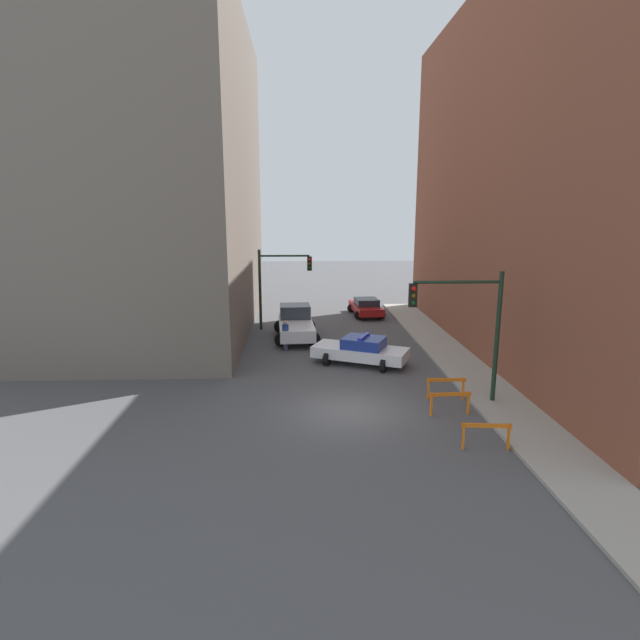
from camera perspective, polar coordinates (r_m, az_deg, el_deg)
ground_plane at (r=19.70m, az=3.20°, el=-10.27°), size 120.00×120.00×0.00m
sidewalk_right at (r=21.16m, az=20.39°, el=-9.25°), size 2.40×44.00×0.12m
building_corner_left at (r=33.74m, az=-20.60°, el=14.93°), size 14.00×20.00×19.12m
building_right at (r=30.27m, az=28.85°, el=14.38°), size 12.00×28.00×18.87m
traffic_light_near at (r=20.18m, az=16.66°, el=0.27°), size 3.64×0.35×5.20m
traffic_light_far at (r=32.25m, az=-4.95°, el=4.83°), size 3.44×0.35×5.20m
police_car at (r=25.22m, az=4.69°, el=-3.47°), size 5.04×3.65×1.52m
white_truck at (r=30.34m, az=-2.79°, el=-0.39°), size 2.84×5.50×1.90m
parked_car_near at (r=37.03m, az=5.29°, el=1.52°), size 2.53×4.45×1.31m
pedestrian_crossing at (r=27.78m, az=-3.97°, el=-1.68°), size 0.50×0.50×1.66m
barrier_front at (r=17.29m, az=18.47°, el=-12.02°), size 1.60×0.30×0.90m
barrier_mid at (r=19.65m, az=14.64°, el=-8.80°), size 1.60×0.25×0.90m
barrier_back at (r=21.21m, az=14.20°, el=-7.19°), size 1.60×0.19×0.90m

